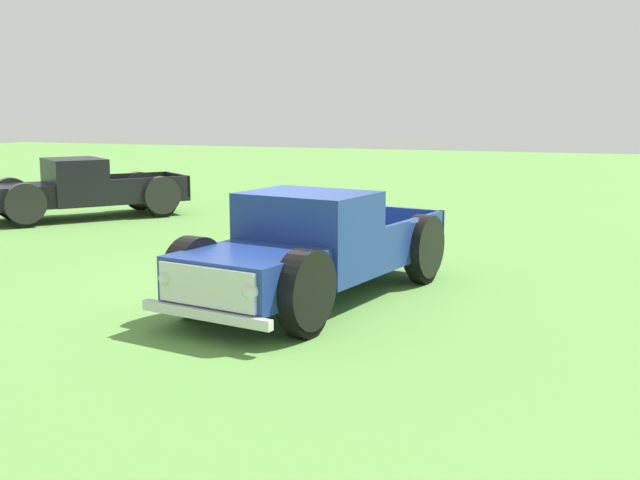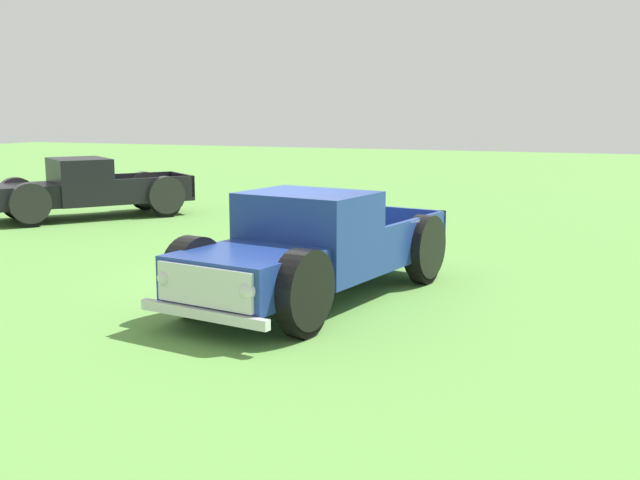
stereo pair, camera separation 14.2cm
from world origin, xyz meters
The scene contains 3 objects.
ground_plane centered at (0.00, 0.00, 0.00)m, with size 80.00×80.00×0.00m, color #5B9342.
pickup_truck_foreground centered at (-0.93, -0.85, 0.79)m, with size 5.66×2.94×1.65m.
pickup_truck_behind_left centered at (5.16, 8.02, 0.74)m, with size 5.14×4.53×1.56m.
Camera 1 is at (-11.45, -5.04, 2.89)m, focal length 44.27 mm.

